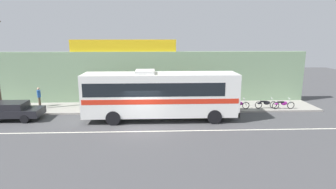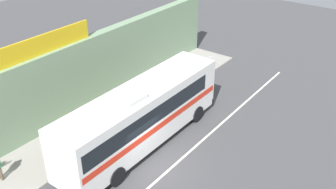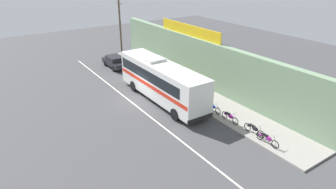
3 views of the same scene
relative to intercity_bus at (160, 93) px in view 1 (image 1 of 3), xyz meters
name	(u,v)px [view 1 (image 1 of 3)]	position (x,y,z in m)	size (l,w,h in m)	color
ground_plane	(142,127)	(-1.23, -1.78, -2.07)	(70.00, 70.00, 0.00)	#444447
sidewalk_slab	(145,107)	(-1.23, 3.42, -2.00)	(30.00, 3.60, 0.14)	gray
storefront_facade	(146,77)	(-1.23, 5.57, 0.33)	(30.00, 0.70, 4.80)	gray
storefront_billboard	(123,46)	(-3.24, 5.57, 3.28)	(9.71, 0.12, 1.10)	gold
road_center_stripe	(142,131)	(-1.23, -2.58, -2.06)	(30.00, 0.14, 0.01)	silver
intercity_bus	(160,93)	(0.00, 0.00, 0.00)	(11.36, 2.60, 3.78)	white
parked_car	(12,110)	(-11.11, 0.41, -1.33)	(4.27, 1.91, 1.37)	black
motorcycle_green	(283,104)	(10.49, 2.09, -1.50)	(1.94, 0.56, 0.94)	black
motorcycle_purple	(266,104)	(9.10, 2.33, -1.50)	(1.91, 0.56, 0.94)	black
motorcycle_black	(239,104)	(6.71, 2.21, -1.50)	(1.83, 0.56, 0.94)	black
motorcycle_red	(214,104)	(4.62, 2.24, -1.50)	(1.95, 0.56, 0.94)	black
pedestrian_near_shop	(83,96)	(-6.63, 3.66, -0.99)	(0.30, 0.48, 1.61)	brown
pedestrian_far_left	(39,95)	(-10.48, 3.80, -0.92)	(0.30, 0.48, 1.72)	brown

